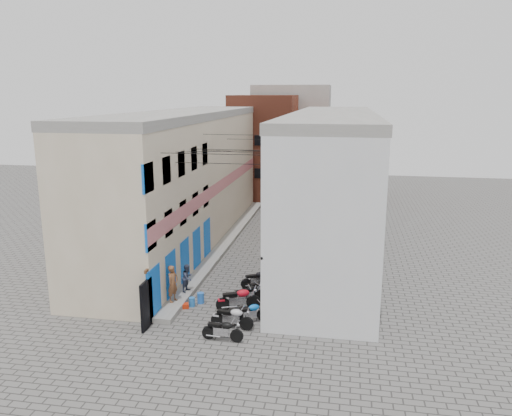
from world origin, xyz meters
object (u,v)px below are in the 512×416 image
Objects in this scene: motorcycle_b at (232,316)px; person_b at (188,278)px; water_jug_far at (201,298)px; motorcycle_d at (238,298)px; water_jug_near at (192,302)px; motorcycle_e at (248,293)px; motorcycle_a at (223,329)px; red_crate at (185,306)px; motorcycle_f at (262,286)px; motorcycle_g at (257,278)px; motorcycle_c at (250,312)px; person_a at (173,284)px.

person_b reaches higher than motorcycle_b.
motorcycle_d is at bearing -13.30° from water_jug_far.
motorcycle_e is at bearing 17.80° from water_jug_near.
motorcycle_a is 3.86m from red_crate.
motorcycle_f is 3.18m from water_jug_far.
motorcycle_g is at bearing 151.34° from motorcycle_d.
water_jug_near is (0.61, -1.26, -0.74)m from person_b.
motorcycle_c is 4.50m from person_b.
water_jug_near reaches higher than red_crate.
motorcycle_d reaches higher than red_crate.
water_jug_far reaches higher than water_jug_near.
motorcycle_f is at bearing -48.33° from person_a.
person_b reaches higher than motorcycle_a.
person_b is (0.29, 1.38, -0.20)m from person_a.
motorcycle_f is at bearing 173.35° from motorcycle_a.
person_b is 2.65× the size of water_jug_far.
motorcycle_d is at bearing -98.69° from person_b.
person_a is 1.22m from red_crate.
motorcycle_f is 3.83m from person_b.
motorcycle_a is at bearing -2.00° from motorcycle_b.
motorcycle_f is (0.85, 4.91, 0.04)m from motorcycle_a.
motorcycle_f is 1.37× the size of person_b.
red_crate is (-3.42, 0.94, -0.39)m from motorcycle_c.
motorcycle_b is 5.22× the size of red_crate.
motorcycle_g is at bearing -32.91° from person_a.
person_a is (-3.35, 1.82, 0.60)m from motorcycle_b.
motorcycle_f reaches higher than motorcycle_g.
water_jug_near is 0.84× the size of water_jug_far.
person_b is (-2.93, 1.29, 0.33)m from motorcycle_d.
motorcycle_c is (0.67, 0.72, -0.06)m from motorcycle_b.
water_jug_near is (-3.13, 1.21, -0.29)m from motorcycle_c.
person_b is (-3.06, 3.20, 0.39)m from motorcycle_b.
person_a is (-3.58, -3.09, 0.64)m from motorcycle_g.
water_jug_near is at bearing -142.84° from motorcycle_c.
motorcycle_g reaches higher than water_jug_near.
motorcycle_a reaches higher than motorcycle_g.
red_crate is at bearing -134.15° from motorcycle_a.
motorcycle_e is 2.14m from motorcycle_g.
motorcycle_d reaches higher than motorcycle_e.
motorcycle_a is at bearing -116.64° from person_a.
water_jug_near is at bearing -124.43° from water_jug_far.
person_b is at bearing 138.36° from water_jug_far.
water_jug_near is (-2.62, -0.84, -0.31)m from motorcycle_e.
motorcycle_g is (0.06, 2.13, -0.02)m from motorcycle_e.
motorcycle_d is at bearing -170.99° from motorcycle_b.
motorcycle_f is (0.54, 0.97, 0.03)m from motorcycle_e.
motorcycle_e is at bearing 20.99° from red_crate.
motorcycle_b is 1.38× the size of person_b.
motorcycle_a is at bearing -34.51° from motorcycle_g.
motorcycle_g is (0.35, 3.00, -0.11)m from motorcycle_d.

